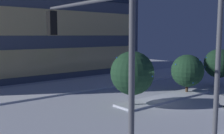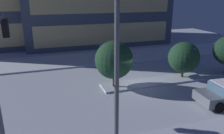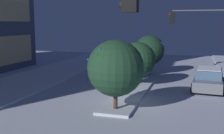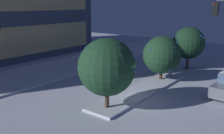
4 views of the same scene
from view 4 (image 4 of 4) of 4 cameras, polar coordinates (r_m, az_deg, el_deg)
ground at (r=14.15m, az=2.85°, el=-8.13°), size 52.00×52.00×0.00m
curb_strip_far at (r=20.15m, az=-18.16°, el=-1.84°), size 52.00×5.20×0.14m
median_strip at (r=16.02m, az=6.89°, el=-5.26°), size 9.00×1.80×0.14m
traffic_light_corner_near_left at (r=3.81m, az=-5.87°, el=-1.68°), size 0.32×5.27×6.09m
decorated_tree_median at (r=12.57m, az=-1.19°, el=-0.05°), size 2.92×2.92×3.74m
decorated_tree_left_of_median at (r=17.97m, az=11.20°, el=2.70°), size 2.65×2.67×3.21m
decorated_tree_right_of_median at (r=22.05m, az=16.95°, el=5.21°), size 2.66×2.66×3.52m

